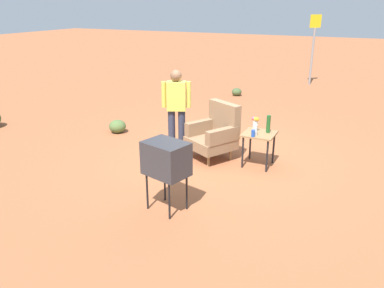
{
  "coord_description": "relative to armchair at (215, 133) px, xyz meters",
  "views": [
    {
      "loc": [
        2.6,
        -6.59,
        2.83
      ],
      "look_at": [
        0.03,
        -1.22,
        0.65
      ],
      "focal_mm": 36.24,
      "sensor_mm": 36.0,
      "label": 1
    }
  ],
  "objects": [
    {
      "name": "ground_plane",
      "position": [
        0.01,
        0.1,
        -0.5
      ],
      "size": [
        60.0,
        60.0,
        0.0
      ],
      "primitive_type": "plane",
      "color": "#A05B38"
    },
    {
      "name": "armchair",
      "position": [
        0.0,
        0.0,
        0.0
      ],
      "size": [
        1.04,
        1.05,
        1.06
      ],
      "color": "#937047",
      "rests_on": "ground"
    },
    {
      "name": "side_table",
      "position": [
        0.86,
        -0.02,
        0.03
      ],
      "size": [
        0.56,
        0.56,
        0.63
      ],
      "color": "black",
      "rests_on": "ground"
    },
    {
      "name": "tv_on_stand",
      "position": [
        0.14,
        -2.15,
        0.28
      ],
      "size": [
        0.69,
        0.58,
        1.03
      ],
      "color": "black",
      "rests_on": "ground"
    },
    {
      "name": "person_standing",
      "position": [
        -0.81,
        -0.03,
        0.44
      ],
      "size": [
        0.53,
        0.35,
        1.64
      ],
      "color": "#2D3347",
      "rests_on": "ground"
    },
    {
      "name": "road_sign",
      "position": [
        0.42,
        8.09,
        0.88
      ],
      "size": [
        0.33,
        0.33,
        2.44
      ],
      "color": "gray",
      "rests_on": "ground"
    },
    {
      "name": "soda_can_blue",
      "position": [
        0.82,
        -0.26,
        0.19
      ],
      "size": [
        0.07,
        0.07,
        0.12
      ],
      "primitive_type": "cylinder",
      "color": "blue",
      "rests_on": "side_table"
    },
    {
      "name": "bottle_short_clear",
      "position": [
        0.83,
        -0.18,
        0.23
      ],
      "size": [
        0.06,
        0.06,
        0.2
      ],
      "primitive_type": "cylinder",
      "color": "silver",
      "rests_on": "side_table"
    },
    {
      "name": "bottle_wine_green",
      "position": [
        0.99,
        0.07,
        0.29
      ],
      "size": [
        0.07,
        0.07,
        0.32
      ],
      "primitive_type": "cylinder",
      "color": "#1E5623",
      "rests_on": "side_table"
    },
    {
      "name": "flower_vase",
      "position": [
        0.75,
        0.06,
        0.28
      ],
      "size": [
        0.15,
        0.1,
        0.27
      ],
      "color": "silver",
      "rests_on": "side_table"
    },
    {
      "name": "shrub_mid",
      "position": [
        -1.38,
        5.21,
        -0.38
      ],
      "size": [
        0.31,
        0.31,
        0.24
      ],
      "primitive_type": "ellipsoid",
      "color": "#475B33",
      "rests_on": "ground"
    },
    {
      "name": "shrub_lone",
      "position": [
        -2.61,
        0.44,
        -0.35
      ],
      "size": [
        0.39,
        0.39,
        0.3
      ],
      "primitive_type": "ellipsoid",
      "color": "#516B38",
      "rests_on": "ground"
    }
  ]
}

